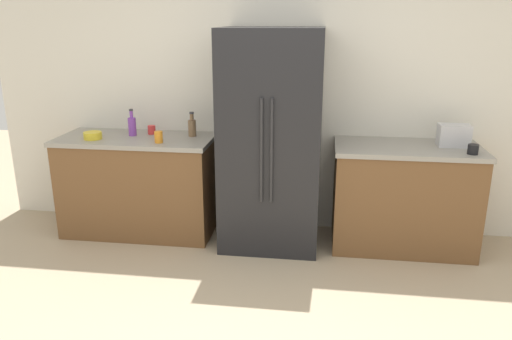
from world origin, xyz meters
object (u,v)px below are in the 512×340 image
bottle_b (132,126)px  cup_c (159,137)px  toaster (454,135)px  cup_b (473,149)px  bowl_a (93,135)px  refrigerator (271,141)px  cup_a (152,130)px  bottle_a (192,127)px

bottle_b → cup_c: size_ratio=2.43×
toaster → cup_b: (0.09, -0.25, -0.05)m
toaster → bowl_a: 3.13m
refrigerator → cup_a: size_ratio=23.90×
bottle_b → cup_c: (0.33, -0.23, -0.04)m
cup_b → cup_c: (-2.59, 0.02, 0.01)m
bottle_a → bowl_a: 0.88m
bottle_a → bottle_b: size_ratio=0.92×
bowl_a → bottle_b: bearing=31.3°
bottle_a → cup_c: 0.36m
cup_a → bottle_a: bearing=-5.3°
bottle_b → bowl_a: bearing=-148.7°
refrigerator → toaster: (1.53, 0.11, 0.07)m
cup_b → bowl_a: cup_b is taller
cup_b → cup_c: 2.59m
cup_a → cup_b: bearing=-6.9°
refrigerator → cup_a: (-1.14, 0.20, 0.02)m
cup_a → cup_b: size_ratio=0.94×
cup_a → bowl_a: size_ratio=0.49×
refrigerator → cup_a: refrigerator is taller
cup_c → cup_a: bearing=118.8°
toaster → bottle_b: size_ratio=1.04×
refrigerator → cup_c: 0.98m
toaster → bowl_a: bearing=-176.8°
refrigerator → bottle_a: (-0.75, 0.16, 0.06)m
toaster → cup_c: toaster is taller
bottle_a → cup_c: size_ratio=2.23×
toaster → cup_b: 0.27m
refrigerator → toaster: refrigerator is taller
bottle_b → cup_a: 0.18m
cup_b → cup_a: bearing=173.1°
bowl_a → refrigerator: bearing=2.3°
toaster → cup_c: (-2.50, -0.23, -0.04)m
cup_a → refrigerator: bearing=-9.9°
toaster → cup_c: 2.51m
cup_c → cup_b: bearing=-0.4°
refrigerator → cup_b: refrigerator is taller
bottle_a → cup_a: size_ratio=2.84×
bottle_a → bowl_a: bearing=-165.1°
toaster → bottle_b: 2.83m
cup_b → bowl_a: (-3.22, 0.07, -0.01)m
bottle_a → cup_b: size_ratio=2.67×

